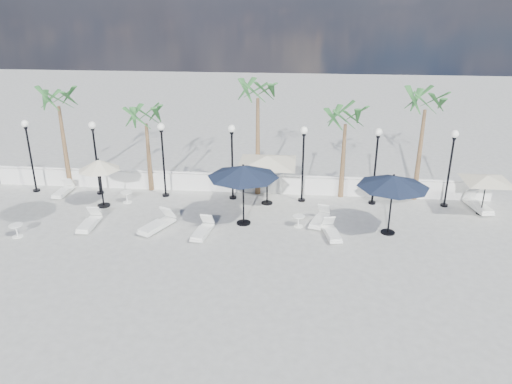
# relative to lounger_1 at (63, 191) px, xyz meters

# --- Properties ---
(ground) EXTENTS (100.00, 100.00, 0.00)m
(ground) POSITION_rel_lounger_1_xyz_m (8.85, -6.17, -0.21)
(ground) COLOR gray
(ground) RESTS_ON ground
(balustrade) EXTENTS (26.00, 0.30, 1.01)m
(balustrade) POSITION_rel_lounger_1_xyz_m (8.85, 1.33, 0.26)
(balustrade) COLOR silver
(balustrade) RESTS_ON ground
(lamppost_0) EXTENTS (0.36, 0.36, 3.84)m
(lamppost_0) POSITION_rel_lounger_1_xyz_m (-1.65, 0.33, 2.28)
(lamppost_0) COLOR black
(lamppost_0) RESTS_ON ground
(lamppost_1) EXTENTS (0.36, 0.36, 3.84)m
(lamppost_1) POSITION_rel_lounger_1_xyz_m (1.85, 0.33, 2.28)
(lamppost_1) COLOR black
(lamppost_1) RESTS_ON ground
(lamppost_2) EXTENTS (0.36, 0.36, 3.84)m
(lamppost_2) POSITION_rel_lounger_1_xyz_m (5.35, 0.33, 2.28)
(lamppost_2) COLOR black
(lamppost_2) RESTS_ON ground
(lamppost_3) EXTENTS (0.36, 0.36, 3.84)m
(lamppost_3) POSITION_rel_lounger_1_xyz_m (8.85, 0.33, 2.28)
(lamppost_3) COLOR black
(lamppost_3) RESTS_ON ground
(lamppost_4) EXTENTS (0.36, 0.36, 3.84)m
(lamppost_4) POSITION_rel_lounger_1_xyz_m (12.35, 0.33, 2.28)
(lamppost_4) COLOR black
(lamppost_4) RESTS_ON ground
(lamppost_5) EXTENTS (0.36, 0.36, 3.84)m
(lamppost_5) POSITION_rel_lounger_1_xyz_m (15.85, 0.33, 2.28)
(lamppost_5) COLOR black
(lamppost_5) RESTS_ON ground
(lamppost_6) EXTENTS (0.36, 0.36, 3.84)m
(lamppost_6) POSITION_rel_lounger_1_xyz_m (19.35, 0.33, 2.28)
(lamppost_6) COLOR black
(lamppost_6) RESTS_ON ground
(palm_0) EXTENTS (2.60, 2.60, 5.50)m
(palm_0) POSITION_rel_lounger_1_xyz_m (-0.15, 1.13, 4.33)
(palm_0) COLOR brown
(palm_0) RESTS_ON ground
(palm_1) EXTENTS (2.60, 2.60, 4.70)m
(palm_1) POSITION_rel_lounger_1_xyz_m (4.35, 1.13, 3.55)
(palm_1) COLOR brown
(palm_1) RESTS_ON ground
(palm_2) EXTENTS (2.60, 2.60, 6.10)m
(palm_2) POSITION_rel_lounger_1_xyz_m (10.05, 1.13, 4.91)
(palm_2) COLOR brown
(palm_2) RESTS_ON ground
(palm_3) EXTENTS (2.60, 2.60, 4.90)m
(palm_3) POSITION_rel_lounger_1_xyz_m (14.35, 1.13, 3.74)
(palm_3) COLOR brown
(palm_3) RESTS_ON ground
(palm_4) EXTENTS (2.60, 2.60, 5.70)m
(palm_4) POSITION_rel_lounger_1_xyz_m (18.05, 1.13, 4.52)
(palm_4) COLOR brown
(palm_4) RESTS_ON ground
(lounger_1) EXTENTS (0.55, 1.66, 0.62)m
(lounger_1) POSITION_rel_lounger_1_xyz_m (0.00, 0.00, 0.00)
(lounger_1) COLOR silver
(lounger_1) RESTS_ON ground
(lounger_2) EXTENTS (0.62, 1.81, 0.67)m
(lounger_2) POSITION_rel_lounger_1_xyz_m (2.94, -3.64, 0.02)
(lounger_2) COLOR silver
(lounger_2) RESTS_ON ground
(lounger_3) EXTENTS (0.79, 1.81, 0.66)m
(lounger_3) POSITION_rel_lounger_1_xyz_m (8.13, -3.94, 0.01)
(lounger_3) COLOR silver
(lounger_3) RESTS_ON ground
(lounger_4) EXTENTS (1.38, 2.06, 0.74)m
(lounger_4) POSITION_rel_lounger_1_xyz_m (6.02, -3.57, 0.04)
(lounger_4) COLOR silver
(lounger_4) RESTS_ON ground
(lounger_5) EXTENTS (1.05, 1.82, 0.65)m
(lounger_5) POSITION_rel_lounger_1_xyz_m (13.20, -2.27, 0.01)
(lounger_5) COLOR silver
(lounger_5) RESTS_ON ground
(lounger_6) EXTENTS (0.86, 1.75, 0.63)m
(lounger_6) POSITION_rel_lounger_1_xyz_m (13.68, -3.55, 0.00)
(lounger_6) COLOR silver
(lounger_6) RESTS_ON ground
(lounger_7) EXTENTS (1.02, 2.07, 0.74)m
(lounger_7) POSITION_rel_lounger_1_xyz_m (20.85, 0.06, 0.04)
(lounger_7) COLOR silver
(lounger_7) RESTS_ON ground
(side_table_0) EXTENTS (0.58, 0.58, 0.56)m
(side_table_0) POSITION_rel_lounger_1_xyz_m (0.22, -4.84, 0.13)
(side_table_0) COLOR silver
(side_table_0) RESTS_ON ground
(side_table_1) EXTENTS (0.58, 0.58, 0.56)m
(side_table_1) POSITION_rel_lounger_1_xyz_m (3.65, -0.69, 0.13)
(side_table_1) COLOR silver
(side_table_1) RESTS_ON ground
(side_table_2) EXTENTS (0.54, 0.54, 0.52)m
(side_table_2) POSITION_rel_lounger_1_xyz_m (12.24, -2.67, 0.11)
(side_table_2) COLOR silver
(side_table_2) RESTS_ON ground
(parasol_navy_mid) EXTENTS (3.18, 3.18, 2.85)m
(parasol_navy_mid) POSITION_rel_lounger_1_xyz_m (9.75, -2.59, 2.30)
(parasol_navy_mid) COLOR black
(parasol_navy_mid) RESTS_ON ground
(parasol_navy_right) EXTENTS (3.05, 3.05, 2.74)m
(parasol_navy_right) POSITION_rel_lounger_1_xyz_m (16.15, -2.96, 2.20)
(parasol_navy_right) COLOR black
(parasol_navy_right) RESTS_ON ground
(parasol_cream_sq_a) EXTENTS (5.46, 5.46, 2.68)m
(parasol_cream_sq_a) POSITION_rel_lounger_1_xyz_m (10.64, -0.17, 2.27)
(parasol_cream_sq_a) COLOR black
(parasol_cream_sq_a) RESTS_ON ground
(parasol_cream_sq_b) EXTENTS (4.17, 4.17, 2.09)m
(parasol_cream_sq_b) POSITION_rel_lounger_1_xyz_m (20.85, -0.46, 1.72)
(parasol_cream_sq_b) COLOR black
(parasol_cream_sq_b) RESTS_ON ground
(parasol_cream_small) EXTENTS (2.01, 2.01, 2.47)m
(parasol_cream_small) POSITION_rel_lounger_1_xyz_m (2.65, -1.26, 1.90)
(parasol_cream_small) COLOR black
(parasol_cream_small) RESTS_ON ground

